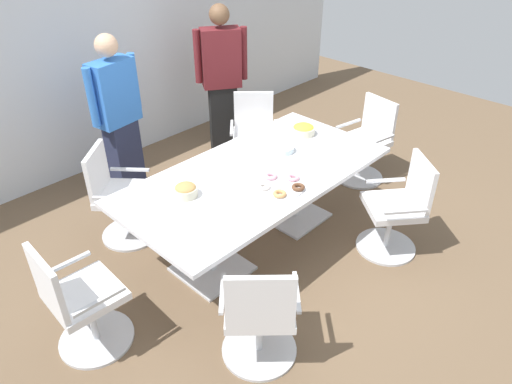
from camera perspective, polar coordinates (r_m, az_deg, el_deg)
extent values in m
cube|color=brown|center=(4.51, 0.00, -5.92)|extent=(10.00, 10.00, 0.01)
cube|color=silver|center=(5.63, -18.71, 16.72)|extent=(8.00, 0.10, 2.80)
cube|color=silver|center=(4.08, 0.00, 2.12)|extent=(2.40, 1.20, 0.04)
cube|color=silver|center=(4.21, -5.26, -9.11)|extent=(0.56, 0.56, 0.02)
cylinder|color=silver|center=(3.98, -5.52, -5.30)|extent=(0.09, 0.09, 0.69)
cube|color=silver|center=(4.83, 4.54, -2.78)|extent=(0.56, 0.56, 0.02)
cylinder|color=silver|center=(4.63, 4.73, 0.80)|extent=(0.09, 0.09, 0.69)
cylinder|color=silver|center=(3.61, 0.39, -18.34)|extent=(0.76, 0.76, 0.02)
cylinder|color=silver|center=(3.44, 0.40, -16.11)|extent=(0.05, 0.05, 0.41)
cube|color=white|center=(3.27, 0.42, -13.44)|extent=(0.65, 0.65, 0.06)
cube|color=white|center=(2.95, 0.53, -13.20)|extent=(0.34, 0.34, 0.42)
cube|color=silver|center=(3.19, -4.08, -11.98)|extent=(0.28, 0.28, 0.02)
cube|color=silver|center=(3.20, 4.92, -11.86)|extent=(0.28, 0.28, 0.02)
cylinder|color=silver|center=(4.58, 15.27, -6.31)|extent=(0.76, 0.76, 0.02)
cylinder|color=silver|center=(4.45, 15.67, -4.17)|extent=(0.05, 0.05, 0.41)
cube|color=white|center=(4.32, 16.13, -1.70)|extent=(0.65, 0.65, 0.06)
cube|color=white|center=(4.28, 19.22, 1.15)|extent=(0.31, 0.36, 0.42)
cube|color=silver|center=(4.07, 17.56, -2.26)|extent=(0.30, 0.26, 0.02)
cube|color=silver|center=(4.44, 15.28, 1.35)|extent=(0.30, 0.26, 0.02)
cylinder|color=silver|center=(5.57, 12.19, 1.86)|extent=(0.63, 0.63, 0.02)
cylinder|color=silver|center=(5.46, 12.45, 3.79)|extent=(0.05, 0.05, 0.41)
cube|color=white|center=(5.36, 12.75, 5.96)|extent=(0.54, 0.54, 0.06)
cube|color=white|center=(5.40, 14.62, 8.76)|extent=(0.12, 0.44, 0.42)
cube|color=silver|center=(5.16, 14.86, 6.08)|extent=(0.37, 0.10, 0.02)
cube|color=silver|center=(5.45, 11.05, 8.07)|extent=(0.37, 0.10, 0.02)
cylinder|color=silver|center=(5.53, -0.24, 2.42)|extent=(0.76, 0.76, 0.02)
cylinder|color=silver|center=(5.42, -0.24, 4.38)|extent=(0.05, 0.05, 0.41)
cube|color=white|center=(5.31, -0.25, 6.58)|extent=(0.65, 0.65, 0.06)
cube|color=white|center=(5.40, -0.30, 9.86)|extent=(0.34, 0.34, 0.42)
cube|color=silver|center=(5.27, 2.43, 7.77)|extent=(0.28, 0.28, 0.02)
cube|color=silver|center=(5.26, -2.95, 7.72)|extent=(0.28, 0.28, 0.02)
cylinder|color=silver|center=(4.73, -14.75, -4.83)|extent=(0.76, 0.76, 0.02)
cylinder|color=silver|center=(4.60, -15.12, -2.71)|extent=(0.05, 0.05, 0.41)
cube|color=white|center=(4.47, -15.55, -0.29)|extent=(0.65, 0.65, 0.06)
cube|color=white|center=(4.42, -18.59, 2.39)|extent=(0.36, 0.32, 0.42)
cube|color=silver|center=(4.61, -14.93, 2.63)|extent=(0.26, 0.30, 0.02)
cube|color=silver|center=(4.22, -16.70, -0.75)|extent=(0.26, 0.30, 0.02)
cylinder|color=silver|center=(3.85, -18.55, -16.31)|extent=(0.56, 0.56, 0.02)
cylinder|color=silver|center=(3.70, -19.14, -14.12)|extent=(0.05, 0.05, 0.41)
cube|color=white|center=(3.54, -19.83, -11.53)|extent=(0.48, 0.48, 0.06)
cube|color=white|center=(3.34, -23.83, -10.08)|extent=(0.06, 0.44, 0.42)
cube|color=silver|center=(3.64, -21.90, -8.04)|extent=(0.37, 0.05, 0.02)
cube|color=silver|center=(3.28, -18.30, -12.37)|extent=(0.37, 0.05, 0.02)
cube|color=#232842|center=(5.22, -15.43, 4.05)|extent=(0.35, 0.25, 0.80)
cube|color=blue|center=(4.92, -16.67, 11.38)|extent=(0.47, 0.28, 0.64)
sphere|color=#DBAD89|center=(4.78, -17.56, 16.45)|extent=(0.22, 0.22, 0.22)
cylinder|color=blue|center=(5.07, -14.43, 12.73)|extent=(0.09, 0.09, 0.57)
cylinder|color=blue|center=(4.76, -19.16, 10.64)|extent=(0.09, 0.09, 0.57)
cube|color=black|center=(5.87, -3.93, 8.76)|extent=(0.38, 0.34, 0.84)
cube|color=maroon|center=(5.61, -4.23, 15.76)|extent=(0.49, 0.42, 0.66)
sphere|color=brown|center=(5.48, -4.45, 20.50)|extent=(0.23, 0.23, 0.23)
cylinder|color=maroon|center=(5.64, -1.48, 16.30)|extent=(0.11, 0.11, 0.60)
cylinder|color=maroon|center=(5.56, -7.04, 15.83)|extent=(0.11, 0.11, 0.60)
cylinder|color=beige|center=(3.79, -8.43, 0.05)|extent=(0.19, 0.19, 0.07)
ellipsoid|color=tan|center=(3.77, -8.48, 0.52)|extent=(0.16, 0.16, 0.07)
cylinder|color=beige|center=(4.73, 5.71, 7.33)|extent=(0.22, 0.22, 0.07)
ellipsoid|color=yellow|center=(4.72, 5.73, 7.74)|extent=(0.20, 0.20, 0.07)
cylinder|color=white|center=(3.88, 3.01, 0.70)|extent=(0.39, 0.39, 0.01)
torus|color=pink|center=(3.96, 4.48, 1.75)|extent=(0.11, 0.11, 0.03)
torus|color=pink|center=(3.97, 1.80, 1.92)|extent=(0.11, 0.11, 0.03)
torus|color=white|center=(3.83, 0.92, 0.69)|extent=(0.11, 0.11, 0.03)
torus|color=tan|center=(3.75, 2.87, -0.21)|extent=(0.11, 0.11, 0.03)
torus|color=brown|center=(3.84, 5.11, 0.58)|extent=(0.11, 0.11, 0.03)
cylinder|color=white|center=(4.42, 3.04, 4.98)|extent=(0.24, 0.24, 0.01)
cylinder|color=silver|center=(4.42, 3.04, 5.05)|extent=(0.24, 0.24, 0.01)
cylinder|color=white|center=(4.41, 3.04, 5.12)|extent=(0.24, 0.24, 0.01)
cylinder|color=silver|center=(4.41, 3.04, 5.19)|extent=(0.24, 0.24, 0.01)
cylinder|color=white|center=(4.41, 3.05, 5.26)|extent=(0.24, 0.24, 0.01)
cylinder|color=silver|center=(4.41, 3.05, 5.33)|extent=(0.24, 0.24, 0.01)
cylinder|color=white|center=(4.40, 3.05, 5.40)|extent=(0.24, 0.24, 0.01)
cylinder|color=silver|center=(4.40, 3.05, 5.47)|extent=(0.24, 0.24, 0.01)
cylinder|color=white|center=(4.40, 3.06, 5.53)|extent=(0.24, 0.24, 0.01)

